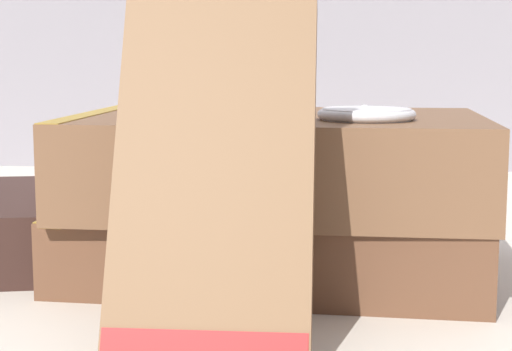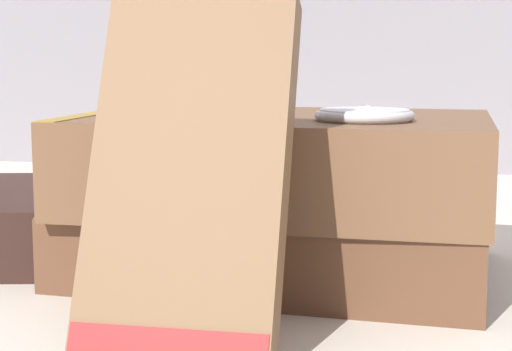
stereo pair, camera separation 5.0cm
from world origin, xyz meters
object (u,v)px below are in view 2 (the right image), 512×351
(book_flat_top, at_px, (272,161))
(book_leaning_front, at_px, (190,183))
(book_flat_bottom, at_px, (273,237))
(pocket_watch, at_px, (364,115))

(book_flat_top, height_order, book_leaning_front, book_leaning_front)
(book_flat_bottom, height_order, book_flat_top, book_flat_top)
(book_flat_bottom, distance_m, pocket_watch, 0.10)
(book_flat_top, distance_m, book_leaning_front, 0.12)
(book_flat_bottom, bearing_deg, book_leaning_front, -91.40)
(book_flat_top, xyz_separation_m, pocket_watch, (0.05, -0.03, 0.03))
(book_leaning_front, bearing_deg, book_flat_top, 83.74)
(book_leaning_front, bearing_deg, pocket_watch, 54.52)
(book_flat_top, relative_size, book_leaning_front, 1.50)
(book_flat_top, xyz_separation_m, book_leaning_front, (-0.01, -0.12, 0.01))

